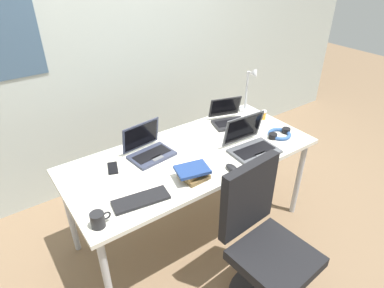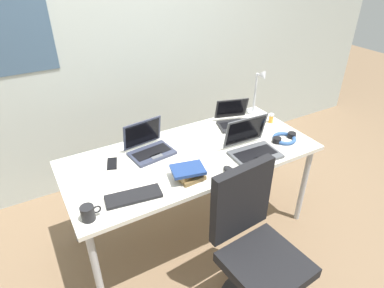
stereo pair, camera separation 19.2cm
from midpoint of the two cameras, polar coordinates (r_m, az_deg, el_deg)
name	(u,v)px [view 1 (the left image)]	position (r m, az deg, el deg)	size (l,w,h in m)	color
ground_plane	(192,228)	(2.84, -1.99, -14.29)	(12.00, 12.00, 0.00)	#7A6047
wall_back	(118,41)	(3.06, -14.49, 16.64)	(6.00, 0.13, 2.60)	#B2BCB7
desk	(192,160)	(2.40, -2.29, -2.84)	(1.80, 0.80, 0.74)	silver
desk_lamp	(249,91)	(2.91, 7.94, 9.03)	(0.12, 0.18, 0.40)	silver
laptop_back_left	(148,149)	(2.37, -9.79, -0.93)	(0.33, 0.27, 0.22)	#33384C
laptop_near_lamp	(228,118)	(2.76, 4.29, 4.36)	(0.33, 0.31, 0.20)	#232326
laptop_mid_desk	(251,144)	(2.41, 7.83, -0.06)	(0.35, 0.30, 0.25)	#515459
external_keyboard	(141,200)	(1.99, -11.51, -9.44)	(0.33, 0.12, 0.02)	black
computer_mouse	(232,168)	(2.20, 4.32, -4.14)	(0.06, 0.10, 0.03)	black
cell_phone	(113,168)	(2.30, -15.77, -4.05)	(0.06, 0.14, 0.01)	black
headphones	(280,134)	(2.64, 12.78, 1.67)	(0.21, 0.18, 0.04)	#335999
pill_bottle	(264,115)	(2.86, 10.34, 4.91)	(0.04, 0.04, 0.08)	gold
book_stack	(193,173)	(2.11, -2.42, -4.99)	(0.23, 0.19, 0.08)	brown
coffee_mug	(98,220)	(1.88, -18.70, -12.30)	(0.11, 0.08, 0.09)	black
office_chair	(264,252)	(2.18, 9.72, -17.90)	(0.52, 0.56, 0.97)	black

